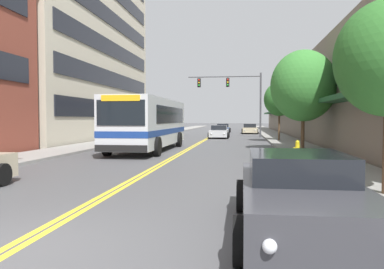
# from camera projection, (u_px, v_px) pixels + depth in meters

# --- Properties ---
(ground_plane) EXTENTS (240.00, 240.00, 0.00)m
(ground_plane) POSITION_uv_depth(u_px,v_px,m) (212.00, 136.00, 42.15)
(ground_plane) COLOR #4C4C4F
(sidewalk_left) EXTENTS (2.81, 106.00, 0.14)m
(sidewalk_left) POSITION_uv_depth(u_px,v_px,m) (153.00, 135.00, 43.07)
(sidewalk_left) COLOR gray
(sidewalk_left) RESTS_ON ground_plane
(sidewalk_right) EXTENTS (2.81, 106.00, 0.14)m
(sidewalk_right) POSITION_uv_depth(u_px,v_px,m) (275.00, 135.00, 41.22)
(sidewalk_right) COLOR gray
(sidewalk_right) RESTS_ON ground_plane
(centre_line) EXTENTS (0.34, 106.00, 0.01)m
(centre_line) POSITION_uv_depth(u_px,v_px,m) (212.00, 136.00, 42.15)
(centre_line) COLOR yellow
(centre_line) RESTS_ON ground_plane
(office_tower_left) EXTENTS (12.08, 23.87, 24.91)m
(office_tower_left) POSITION_uv_depth(u_px,v_px,m) (51.00, 6.00, 35.09)
(office_tower_left) COLOR beige
(office_tower_left) RESTS_ON ground_plane
(storefront_row_right) EXTENTS (9.10, 68.00, 7.13)m
(storefront_row_right) POSITION_uv_depth(u_px,v_px,m) (328.00, 103.00, 40.32)
(storefront_row_right) COLOR gray
(storefront_row_right) RESTS_ON ground_plane
(city_bus) EXTENTS (2.94, 10.82, 3.07)m
(city_bus) POSITION_uv_depth(u_px,v_px,m) (150.00, 122.00, 22.79)
(city_bus) COLOR silver
(city_bus) RESTS_ON ground_plane
(car_black_parked_left_mid) EXTENTS (2.04, 4.69, 1.28)m
(car_black_parked_left_mid) POSITION_uv_depth(u_px,v_px,m) (168.00, 131.00, 38.66)
(car_black_parked_left_mid) COLOR black
(car_black_parked_left_mid) RESTS_ON ground_plane
(car_dark_grey_parked_right_foreground) EXTENTS (2.07, 4.78, 1.34)m
(car_dark_grey_parked_right_foreground) POSITION_uv_depth(u_px,v_px,m) (298.00, 196.00, 6.17)
(car_dark_grey_parked_right_foreground) COLOR #38383D
(car_dark_grey_parked_right_foreground) RESTS_ON ground_plane
(car_beige_parked_right_mid) EXTENTS (2.08, 4.60, 1.27)m
(car_beige_parked_right_mid) POSITION_uv_depth(u_px,v_px,m) (250.00, 129.00, 48.43)
(car_beige_parked_right_mid) COLOR #BCAD89
(car_beige_parked_right_mid) RESTS_ON ground_plane
(car_silver_moving_lead) EXTENTS (1.98, 4.44, 1.26)m
(car_silver_moving_lead) POSITION_uv_depth(u_px,v_px,m) (219.00, 132.00, 37.13)
(car_silver_moving_lead) COLOR #B7B7BC
(car_silver_moving_lead) RESTS_ON ground_plane
(car_slate_blue_moving_second) EXTENTS (2.04, 4.49, 1.24)m
(car_slate_blue_moving_second) POSITION_uv_depth(u_px,v_px,m) (223.00, 128.00, 51.78)
(car_slate_blue_moving_second) COLOR #475675
(car_slate_blue_moving_second) RESTS_ON ground_plane
(traffic_signal_mast) EXTENTS (7.55, 0.38, 6.61)m
(traffic_signal_mast) POSITION_uv_depth(u_px,v_px,m) (235.00, 91.00, 38.52)
(traffic_signal_mast) COLOR #47474C
(traffic_signal_mast) RESTS_ON ground_plane
(street_tree_right_mid) EXTENTS (3.79, 3.79, 5.79)m
(street_tree_right_mid) POSITION_uv_depth(u_px,v_px,m) (303.00, 86.00, 21.86)
(street_tree_right_mid) COLOR brown
(street_tree_right_mid) RESTS_ON sidewalk_right
(street_tree_right_far) EXTENTS (2.55, 2.55, 4.80)m
(street_tree_right_far) POSITION_uv_depth(u_px,v_px,m) (279.00, 99.00, 31.05)
(street_tree_right_far) COLOR brown
(street_tree_right_far) RESTS_ON sidewalk_right
(fire_hydrant) EXTENTS (0.29, 0.21, 0.76)m
(fire_hydrant) POSITION_uv_depth(u_px,v_px,m) (297.00, 148.00, 17.61)
(fire_hydrant) COLOR yellow
(fire_hydrant) RESTS_ON sidewalk_right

